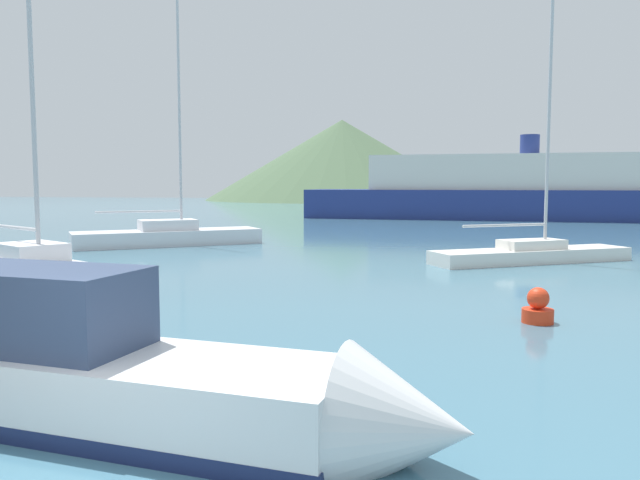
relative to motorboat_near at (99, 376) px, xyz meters
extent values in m
cube|color=white|center=(-0.60, 0.07, -0.14)|extent=(7.47, 2.60, 0.88)
cube|color=#19234C|center=(-0.60, 0.07, -0.48)|extent=(7.51, 2.62, 0.20)
cone|color=white|center=(3.68, -0.46, -0.14)|extent=(1.51, 1.78, 1.63)
cube|color=#334260|center=(-1.14, 0.14, 0.78)|extent=(3.26, 1.74, 0.97)
cube|color=white|center=(7.12, 17.26, -0.33)|extent=(7.54, 5.39, 0.49)
cube|color=white|center=(7.12, 17.26, 0.09)|extent=(2.59, 2.17, 0.34)
cylinder|color=#BCBCC1|center=(7.62, 17.57, 4.79)|extent=(0.12, 0.12, 9.76)
cylinder|color=#BCBCC1|center=(6.11, 16.66, 0.81)|extent=(3.07, 1.88, 0.10)
cube|color=silver|center=(-7.09, 8.44, -0.21)|extent=(6.15, 4.67, 0.74)
cube|color=silver|center=(-7.09, 8.44, 0.42)|extent=(2.24, 2.10, 0.52)
cylinder|color=#BCBCC1|center=(-6.70, 8.22, 3.62)|extent=(0.12, 0.12, 6.92)
cylinder|color=#BCBCC1|center=(-7.87, 8.88, 1.06)|extent=(2.37, 1.40, 0.10)
cube|color=silver|center=(-8.83, 20.67, -0.22)|extent=(8.20, 6.90, 0.71)
cube|color=silver|center=(-8.83, 20.67, 0.38)|extent=(2.98, 2.77, 0.49)
cylinder|color=#BCBCC1|center=(-8.31, 21.05, 5.60)|extent=(0.12, 0.12, 10.95)
cylinder|color=#BCBCC1|center=(-9.86, 19.89, 1.03)|extent=(3.16, 2.39, 0.10)
cube|color=navy|center=(10.54, 46.62, 0.63)|extent=(36.65, 8.22, 2.41)
cube|color=silver|center=(10.54, 46.62, 3.25)|extent=(25.71, 6.67, 2.84)
cylinder|color=navy|center=(10.54, 46.62, 5.47)|extent=(1.52, 1.52, 1.60)
cylinder|color=red|center=(5.92, 6.77, -0.43)|extent=(0.64, 0.64, 0.29)
sphere|color=red|center=(5.92, 6.77, -0.06)|extent=(0.45, 0.45, 0.45)
cone|color=#4C6647|center=(-15.17, 108.24, 6.78)|extent=(50.29, 50.29, 14.72)
cone|color=#3D6038|center=(3.33, 101.20, 2.61)|extent=(28.46, 28.46, 6.38)
camera|label=1|loc=(4.03, -6.59, 2.28)|focal=35.00mm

